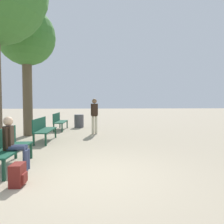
# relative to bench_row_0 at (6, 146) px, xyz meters

# --- Properties ---
(ground_plane) EXTENTS (80.00, 80.00, 0.00)m
(ground_plane) POSITION_rel_bench_row_0_xyz_m (1.96, -0.72, -0.54)
(ground_plane) COLOR tan
(bench_row_0) EXTENTS (0.51, 1.82, 0.93)m
(bench_row_0) POSITION_rel_bench_row_0_xyz_m (0.00, 0.00, 0.00)
(bench_row_0) COLOR #144733
(bench_row_0) RESTS_ON ground_plane
(bench_row_1) EXTENTS (0.51, 1.82, 0.93)m
(bench_row_1) POSITION_rel_bench_row_0_xyz_m (0.00, 3.38, 0.00)
(bench_row_1) COLOR #144733
(bench_row_1) RESTS_ON ground_plane
(bench_row_2) EXTENTS (0.51, 1.82, 0.93)m
(bench_row_2) POSITION_rel_bench_row_0_xyz_m (0.00, 6.77, 0.00)
(bench_row_2) COLOR #144733
(bench_row_2) RESTS_ON ground_plane
(tree_row_1) EXTENTS (2.57, 2.57, 5.77)m
(tree_row_1) POSITION_rel_bench_row_0_xyz_m (-1.05, 4.90, 3.85)
(tree_row_1) COLOR brown
(tree_row_1) RESTS_ON ground_plane
(person_seated) EXTENTS (0.56, 0.32, 1.24)m
(person_seated) POSITION_rel_bench_row_0_xyz_m (0.24, -0.16, 0.13)
(person_seated) COLOR #384260
(person_seated) RESTS_ON ground_plane
(backpack) EXTENTS (0.26, 0.35, 0.42)m
(backpack) POSITION_rel_bench_row_0_xyz_m (0.68, -1.12, -0.33)
(backpack) COLOR maroon
(backpack) RESTS_ON ground_plane
(pedestrian_near) EXTENTS (0.34, 0.25, 1.70)m
(pedestrian_near) POSITION_rel_bench_row_0_xyz_m (1.97, 5.26, 0.44)
(pedestrian_near) COLOR beige
(pedestrian_near) RESTS_ON ground_plane
(trash_bin) EXTENTS (0.56, 0.56, 0.77)m
(trash_bin) POSITION_rel_bench_row_0_xyz_m (0.98, 7.88, -0.15)
(trash_bin) COLOR #4C4C51
(trash_bin) RESTS_ON ground_plane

